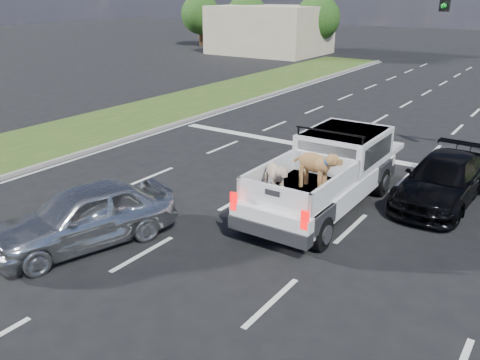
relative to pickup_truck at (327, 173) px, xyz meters
name	(u,v)px	position (x,y,z in m)	size (l,w,h in m)	color
ground	(202,276)	(-0.57, -4.90, -1.03)	(160.00, 160.00, 0.00)	black
road_markings	(331,185)	(-0.57, 1.66, -1.03)	(17.75, 60.00, 0.01)	silver
grass_median_left	(77,133)	(-12.07, 1.10, -0.98)	(5.00, 60.00, 0.10)	#2A4816
curb_left	(117,142)	(-9.62, 1.10, -0.96)	(0.15, 60.00, 0.14)	gray
building_left	(270,30)	(-20.57, 31.10, 1.17)	(10.00, 8.00, 4.40)	#C5B797
tree_far_a	(200,14)	(-30.57, 33.10, 2.25)	(4.20, 4.20, 5.40)	#332114
tree_far_b	(247,16)	(-24.57, 33.10, 2.25)	(4.20, 4.20, 5.40)	#332114
tree_far_c	(318,18)	(-16.57, 33.10, 2.25)	(4.20, 4.20, 5.40)	#332114
pickup_truck	(327,173)	(0.00, 0.00, 0.00)	(2.26, 5.95, 2.23)	black
silver_sedan	(84,215)	(-3.81, -5.28, -0.29)	(1.76, 4.38, 1.49)	#AAADB2
black_coupe	(442,180)	(2.61, 2.22, -0.36)	(1.88, 4.62, 1.34)	black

